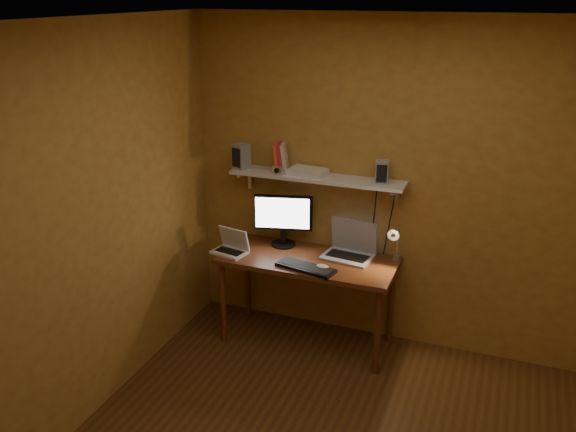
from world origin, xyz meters
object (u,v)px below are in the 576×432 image
at_px(laptop, 350,247).
at_px(speaker_left, 241,156).
at_px(desk_lamp, 395,240).
at_px(netbook, 232,246).
at_px(keyboard, 306,267).
at_px(speaker_right, 382,172).
at_px(shelf_camera, 278,170).
at_px(wall_shelf, 317,178).
at_px(desk, 307,268).
at_px(mouse, 322,267).
at_px(monitor, 283,218).
at_px(router, 308,172).

xyz_separation_m(laptop, speaker_left, (-0.94, 0.01, 0.65)).
bearing_deg(speaker_left, desk_lamp, 17.54).
bearing_deg(desk_lamp, netbook, -169.48).
relative_size(laptop, keyboard, 0.89).
distance_m(laptop, netbook, 0.95).
relative_size(speaker_right, shelf_camera, 1.53).
height_order(wall_shelf, desk_lamp, wall_shelf).
bearing_deg(desk, keyboard, -74.79).
distance_m(keyboard, desk_lamp, 0.71).
distance_m(netbook, mouse, 0.79).
height_order(desk, laptop, laptop).
height_order(desk, keyboard, keyboard).
xyz_separation_m(desk, speaker_right, (0.51, 0.19, 0.80)).
relative_size(desk, monitor, 2.97).
relative_size(keyboard, shelf_camera, 4.12).
bearing_deg(monitor, router, -8.20).
height_order(netbook, speaker_left, speaker_left).
bearing_deg(wall_shelf, speaker_left, -178.37).
relative_size(desk, mouse, 13.09).
bearing_deg(laptop, keyboard, -117.56).
relative_size(monitor, router, 1.63).
distance_m(monitor, router, 0.45).
relative_size(laptop, speaker_right, 2.39).
relative_size(laptop, mouse, 3.87).
relative_size(keyboard, speaker_left, 2.32).
xyz_separation_m(monitor, laptop, (0.58, -0.01, -0.17)).
relative_size(netbook, shelf_camera, 2.67).
distance_m(monitor, keyboard, 0.55).
distance_m(desk, keyboard, 0.22).
distance_m(monitor, speaker_right, 0.92).
bearing_deg(desk, laptop, 28.74).
bearing_deg(desk_lamp, router, 174.24).
xyz_separation_m(wall_shelf, laptop, (0.30, -0.03, -0.53)).
distance_m(wall_shelf, desk_lamp, 0.77).
height_order(desk, netbook, netbook).
relative_size(keyboard, desk_lamp, 1.25).
bearing_deg(speaker_right, desk, -171.46).
bearing_deg(netbook, speaker_left, 107.28).
bearing_deg(speaker_right, speaker_left, 168.76).
height_order(monitor, shelf_camera, shelf_camera).
relative_size(desk_lamp, speaker_right, 2.16).
height_order(wall_shelf, netbook, wall_shelf).
relative_size(wall_shelf, speaker_left, 6.95).
bearing_deg(router, speaker_left, -177.52).
relative_size(desk, shelf_camera, 12.35).
relative_size(wall_shelf, monitor, 2.97).
distance_m(monitor, mouse, 0.60).
bearing_deg(speaker_right, mouse, -146.57).
height_order(mouse, speaker_right, speaker_right).
relative_size(laptop, shelf_camera, 3.65).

